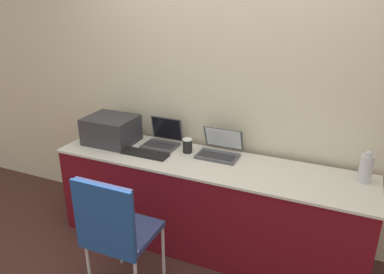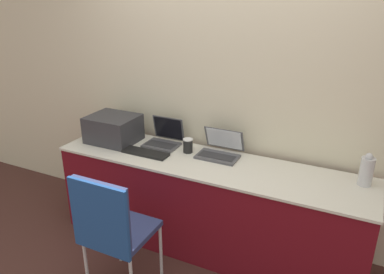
{
  "view_description": "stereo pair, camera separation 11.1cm",
  "coord_description": "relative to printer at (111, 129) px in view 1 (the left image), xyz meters",
  "views": [
    {
      "loc": [
        0.97,
        -2.23,
        2.08
      ],
      "look_at": [
        -0.15,
        0.32,
        0.97
      ],
      "focal_mm": 35.0,
      "sensor_mm": 36.0,
      "label": 1
    },
    {
      "loc": [
        1.07,
        -2.18,
        2.08
      ],
      "look_at": [
        -0.15,
        0.32,
        0.97
      ],
      "focal_mm": 35.0,
      "sensor_mm": 36.0,
      "label": 2
    }
  ],
  "objects": [
    {
      "name": "ground_plane",
      "position": [
        0.94,
        -0.33,
        -0.92
      ],
      "size": [
        14.0,
        14.0,
        0.0
      ],
      "primitive_type": "plane",
      "color": "#472823"
    },
    {
      "name": "wall_back",
      "position": [
        0.94,
        0.35,
        0.38
      ],
      "size": [
        8.0,
        0.05,
        2.6
      ],
      "color": "beige",
      "rests_on": "ground_plane"
    },
    {
      "name": "table",
      "position": [
        0.94,
        -0.04,
        -0.52
      ],
      "size": [
        2.55,
        0.61,
        0.79
      ],
      "color": "maroon",
      "rests_on": "ground_plane"
    },
    {
      "name": "printer",
      "position": [
        0.0,
        0.0,
        0.0
      ],
      "size": [
        0.43,
        0.36,
        0.24
      ],
      "color": "#333338",
      "rests_on": "table"
    },
    {
      "name": "laptop_left",
      "position": [
        0.45,
        0.13,
        -0.08
      ],
      "size": [
        0.3,
        0.27,
        0.23
      ],
      "color": "#4C4C51",
      "rests_on": "table"
    },
    {
      "name": "laptop_right",
      "position": [
        0.98,
        0.13,
        -0.08
      ],
      "size": [
        0.34,
        0.29,
        0.21
      ],
      "color": "#4C4C51",
      "rests_on": "table"
    },
    {
      "name": "external_keyboard",
      "position": [
        0.41,
        -0.12,
        -0.12
      ],
      "size": [
        0.4,
        0.13,
        0.02
      ],
      "color": "black",
      "rests_on": "table"
    },
    {
      "name": "coffee_cup",
      "position": [
        0.72,
        0.07,
        -0.07
      ],
      "size": [
        0.08,
        0.08,
        0.12
      ],
      "color": "black",
      "rests_on": "table"
    },
    {
      "name": "metal_pitcher",
      "position": [
        2.09,
        0.11,
        -0.02
      ],
      "size": [
        0.09,
        0.09,
        0.24
      ],
      "color": "silver",
      "rests_on": "table"
    },
    {
      "name": "chair",
      "position": [
        0.6,
        -0.86,
        -0.31
      ],
      "size": [
        0.45,
        0.45,
        0.96
      ],
      "color": "navy",
      "rests_on": "ground_plane"
    }
  ]
}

